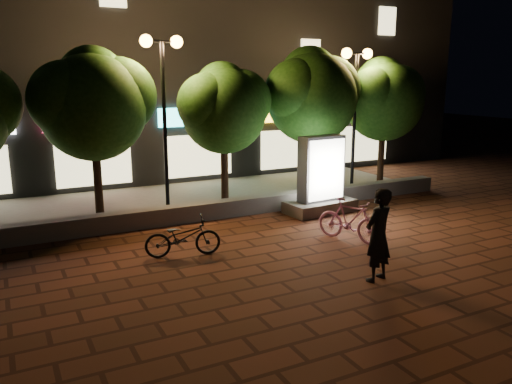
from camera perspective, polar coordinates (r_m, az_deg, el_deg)
ground at (r=11.98m, az=4.78°, el=-7.25°), size 80.00×80.00×0.00m
retaining_wall at (r=15.29m, az=-3.11°, el=-1.79°), size 16.00×0.45×0.50m
sidewalk at (r=17.59m, az=-6.41°, el=-0.62°), size 16.00×5.00×0.08m
building_block at (r=23.32m, az=-12.60°, el=14.72°), size 28.00×8.12×11.30m
tree_left at (r=15.23m, az=-17.70°, el=9.75°), size 3.60×3.00×4.89m
tree_mid at (r=16.38m, az=-3.56°, el=9.69°), size 3.24×2.70×4.50m
tree_right at (r=17.95m, az=6.33°, el=11.03°), size 3.72×3.10×5.07m
tree_far_right at (r=19.89m, az=14.17°, el=10.32°), size 3.48×2.90×4.76m
street_lamp_left at (r=15.40m, az=-10.37°, el=12.34°), size 1.26×0.36×5.18m
street_lamp_right at (r=18.68m, az=11.12°, el=11.94°), size 1.26×0.36×4.98m
ad_kiosk at (r=15.70m, az=7.26°, el=1.15°), size 2.27×1.29×2.36m
scooter_pink at (r=13.11m, az=10.48°, el=-3.13°), size 1.22×1.86×1.09m
rider at (r=10.61m, az=13.52°, el=-4.71°), size 0.81×0.65×1.94m
scooter_parked at (r=11.97m, az=-8.19°, el=-5.02°), size 1.85×0.99×0.92m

